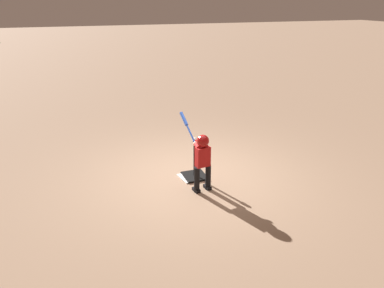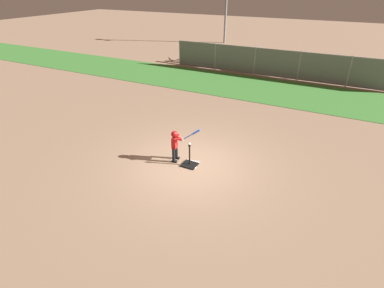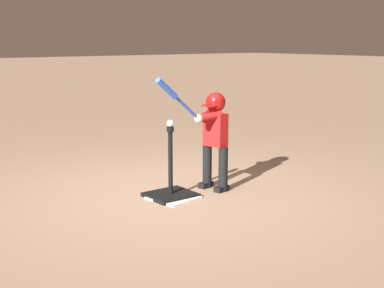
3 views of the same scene
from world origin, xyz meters
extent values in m
plane|color=#93755B|center=(0.00, 0.00, 0.00)|extent=(90.00, 90.00, 0.00)
cube|color=white|center=(-0.03, 0.05, 0.01)|extent=(0.50, 0.50, 0.02)
cube|color=black|center=(-0.04, -0.02, 0.02)|extent=(0.49, 0.44, 0.04)
cylinder|color=black|center=(-0.04, -0.02, 0.38)|extent=(0.05, 0.05, 0.68)
cylinder|color=black|center=(-0.04, -0.02, 0.74)|extent=(0.08, 0.08, 0.05)
cylinder|color=black|center=(-0.64, 0.15, 0.25)|extent=(0.12, 0.12, 0.50)
cube|color=black|center=(-0.62, 0.15, 0.03)|extent=(0.19, 0.12, 0.06)
cylinder|color=black|center=(-0.60, -0.09, 0.25)|extent=(0.12, 0.12, 0.50)
cube|color=black|center=(-0.58, -0.09, 0.03)|extent=(0.19, 0.12, 0.06)
cube|color=red|center=(-0.62, 0.03, 0.68)|extent=(0.18, 0.28, 0.37)
sphere|color=#DBB293|center=(-0.62, 0.03, 0.98)|extent=(0.19, 0.19, 0.19)
sphere|color=maroon|center=(-0.62, 0.03, 0.99)|extent=(0.22, 0.22, 0.22)
cube|color=maroon|center=(-0.53, 0.04, 0.96)|extent=(0.14, 0.18, 0.01)
cylinder|color=red|center=(-0.49, 0.09, 0.85)|extent=(0.30, 0.12, 0.11)
cylinder|color=red|center=(-0.48, 0.01, 0.85)|extent=(0.30, 0.20, 0.11)
sphere|color=#DBB293|center=(-0.35, 0.07, 0.83)|extent=(0.09, 0.09, 0.09)
cylinder|color=blue|center=(-0.06, 0.11, 1.05)|extent=(0.59, 0.12, 0.46)
cylinder|color=blue|center=(0.11, 0.14, 1.19)|extent=(0.28, 0.10, 0.23)
cylinder|color=black|center=(-0.36, 0.07, 0.82)|extent=(0.05, 0.05, 0.05)
sphere|color=white|center=(-0.04, -0.02, 0.80)|extent=(0.07, 0.07, 0.07)
camera|label=1|loc=(-6.38, 2.25, 3.34)|focal=35.00mm
camera|label=2|loc=(3.83, -7.39, 5.36)|focal=28.00mm
camera|label=3|loc=(3.16, 4.50, 1.67)|focal=50.00mm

